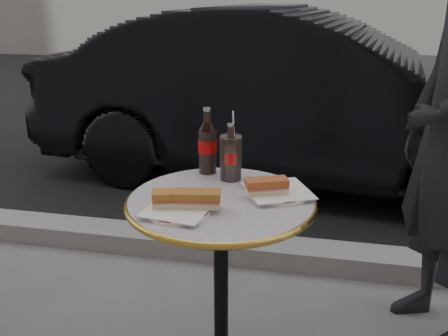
% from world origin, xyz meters
% --- Properties ---
extents(asphalt_road, '(40.00, 8.00, 0.00)m').
position_xyz_m(asphalt_road, '(0.00, 5.00, 0.00)').
color(asphalt_road, black).
rests_on(asphalt_road, ground).
extents(curb, '(40.00, 0.20, 0.12)m').
position_xyz_m(curb, '(0.00, 0.90, 0.05)').
color(curb, gray).
rests_on(curb, ground).
extents(bistro_table, '(0.62, 0.62, 0.73)m').
position_xyz_m(bistro_table, '(0.00, 0.00, 0.37)').
color(bistro_table, '#BAB2C4').
rests_on(bistro_table, ground).
extents(plate_left, '(0.25, 0.25, 0.01)m').
position_xyz_m(plate_left, '(-0.10, -0.13, 0.74)').
color(plate_left, white).
rests_on(plate_left, bistro_table).
extents(plate_right, '(0.26, 0.26, 0.01)m').
position_xyz_m(plate_right, '(0.18, 0.07, 0.74)').
color(plate_right, white).
rests_on(plate_right, bistro_table).
extents(sandwich_left_a, '(0.15, 0.10, 0.05)m').
position_xyz_m(sandwich_left_a, '(-0.12, -0.12, 0.77)').
color(sandwich_left_a, '#AD6C2B').
rests_on(sandwich_left_a, plate_left).
extents(sandwich_left_b, '(0.15, 0.09, 0.05)m').
position_xyz_m(sandwich_left_b, '(-0.05, -0.11, 0.77)').
color(sandwich_left_b, '#A8662A').
rests_on(sandwich_left_b, plate_left).
extents(sandwich_right, '(0.15, 0.11, 0.05)m').
position_xyz_m(sandwich_right, '(0.14, 0.04, 0.77)').
color(sandwich_right, '#AB562B').
rests_on(sandwich_right, plate_right).
extents(cola_bottle_left, '(0.08, 0.08, 0.25)m').
position_xyz_m(cola_bottle_left, '(-0.10, 0.23, 0.86)').
color(cola_bottle_left, black).
rests_on(cola_bottle_left, bistro_table).
extents(cola_bottle_right, '(0.07, 0.07, 0.21)m').
position_xyz_m(cola_bottle_right, '(-0.00, 0.17, 0.84)').
color(cola_bottle_right, black).
rests_on(cola_bottle_right, bistro_table).
extents(cola_glass, '(0.10, 0.10, 0.16)m').
position_xyz_m(cola_glass, '(-0.00, 0.18, 0.81)').
color(cola_glass, black).
rests_on(cola_glass, bistro_table).
extents(parked_car, '(1.77, 3.98, 1.27)m').
position_xyz_m(parked_car, '(0.11, 2.21, 0.63)').
color(parked_car, black).
rests_on(parked_car, ground).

